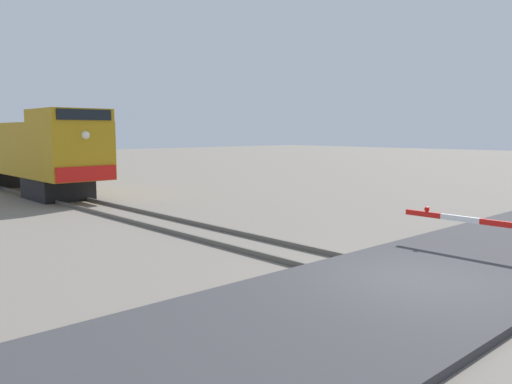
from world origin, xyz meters
TOP-DOWN VIEW (x-y plane):
  - ground_plane at (0.00, 0.00)m, footprint 160.00×160.00m
  - rail_track_left at (-0.72, 0.00)m, footprint 0.08×80.00m
  - rail_track_right at (0.72, 0.00)m, footprint 0.08×80.00m
  - road_surface at (0.00, 0.00)m, footprint 36.00×4.76m
  - locomotive at (0.00, 22.73)m, footprint 2.82×14.76m

SIDE VIEW (x-z plane):
  - ground_plane at x=0.00m, z-range 0.00..0.00m
  - rail_track_left at x=-0.72m, z-range 0.00..0.15m
  - rail_track_right at x=0.72m, z-range 0.00..0.15m
  - road_surface at x=0.00m, z-range 0.00..0.15m
  - locomotive at x=0.00m, z-range 0.08..4.27m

